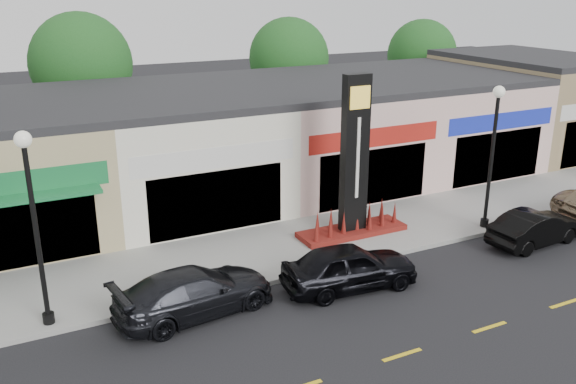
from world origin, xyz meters
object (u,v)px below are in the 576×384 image
object	(u,v)px
lamp_west_near	(33,211)
car_black_sedan	(350,267)
pylon_sign	(354,180)
car_dark_sedan	(195,292)
car_black_conv	(536,228)
lamp_east_near	(493,143)

from	to	relation	value
lamp_west_near	car_black_sedan	bearing A→B (deg)	-11.28
pylon_sign	car_dark_sedan	bearing A→B (deg)	-158.70
lamp_west_near	car_black_sedan	xyz separation A→B (m)	(8.73, -1.74, -2.74)
car_dark_sedan	car_black_conv	xyz separation A→B (m)	(12.76, -0.79, -0.05)
car_dark_sedan	car_black_sedan	distance (m)	4.87
lamp_west_near	car_dark_sedan	bearing A→B (deg)	-15.29
car_dark_sedan	car_black_sedan	world-z (taller)	car_black_sedan
lamp_west_near	car_dark_sedan	size ratio (longest dim) A/B	1.15
lamp_east_near	car_black_conv	xyz separation A→B (m)	(0.67, -1.86, -2.83)
lamp_east_near	car_black_conv	distance (m)	3.46
lamp_west_near	lamp_east_near	distance (m)	16.00
lamp_west_near	pylon_sign	size ratio (longest dim) A/B	0.91
lamp_west_near	car_black_conv	xyz separation A→B (m)	(16.67, -1.86, -2.83)
pylon_sign	car_black_sedan	xyz separation A→B (m)	(-2.27, -3.44, -1.54)
car_dark_sedan	car_black_sedan	xyz separation A→B (m)	(4.82, -0.67, 0.04)
car_dark_sedan	car_black_sedan	bearing A→B (deg)	-105.83
car_black_conv	pylon_sign	bearing A→B (deg)	53.63
lamp_west_near	car_black_conv	distance (m)	17.01
lamp_west_near	car_dark_sedan	world-z (taller)	lamp_west_near
car_black_sedan	car_black_conv	world-z (taller)	car_black_sedan
car_black_sedan	car_black_conv	bearing A→B (deg)	-85.52
car_black_sedan	lamp_west_near	bearing A→B (deg)	84.07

